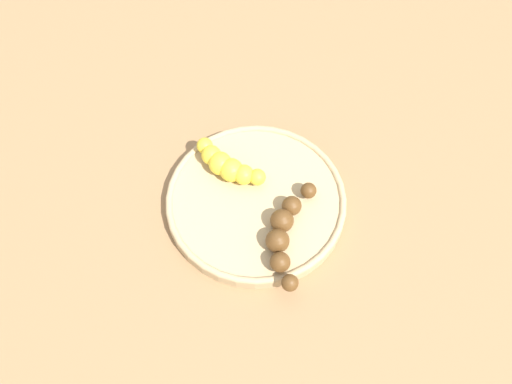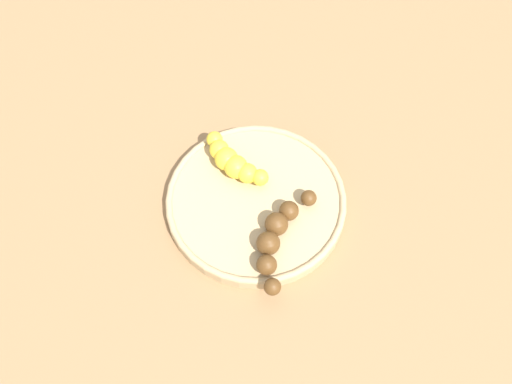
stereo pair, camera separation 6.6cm
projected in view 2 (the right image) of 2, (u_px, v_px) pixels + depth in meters
The scene contains 4 objects.
ground_plane at pixel (256, 205), 0.84m from camera, with size 2.40×2.40×0.00m, color #936D47.
fruit_bowl at pixel (256, 201), 0.82m from camera, with size 0.26×0.26×0.02m.
banana_overripe at pixel (278, 236), 0.77m from camera, with size 0.07×0.16×0.03m.
banana_yellow at pixel (233, 162), 0.83m from camera, with size 0.12×0.05×0.04m.
Camera 2 is at (-0.22, 0.34, 0.73)m, focal length 39.47 mm.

